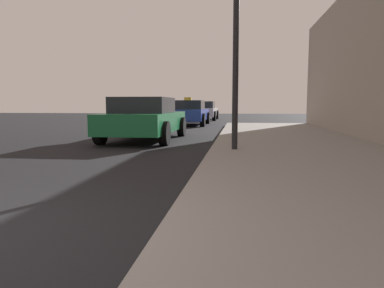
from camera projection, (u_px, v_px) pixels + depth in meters
street_lamp at (236, 9)px, 7.03m from camera, size 0.36×0.36×4.03m
car_green at (145, 119)px, 10.65m from camera, size 1.97×4.33×1.27m
car_blue at (188, 113)px, 18.46m from camera, size 1.99×4.25×1.43m
car_silver at (203, 111)px, 24.62m from camera, size 2.00×4.59×1.27m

